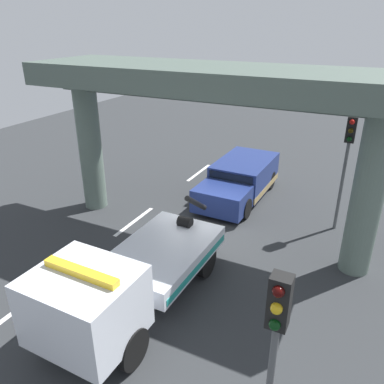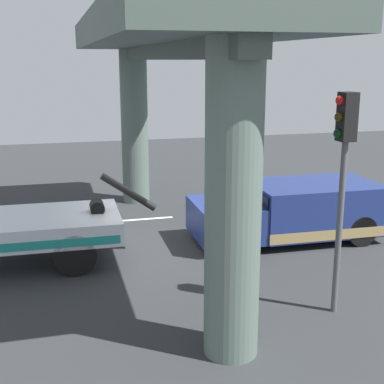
% 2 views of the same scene
% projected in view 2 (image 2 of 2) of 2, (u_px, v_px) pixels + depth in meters
% --- Properties ---
extents(ground_plane, '(60.00, 40.00, 0.10)m').
position_uv_depth(ground_plane, '(149.00, 253.00, 14.00)').
color(ground_plane, '#2D3033').
extents(lane_stripe_west, '(2.60, 0.16, 0.01)m').
position_uv_depth(lane_stripe_west, '(306.00, 207.00, 18.21)').
color(lane_stripe_west, silver).
rests_on(lane_stripe_west, ground).
extents(lane_stripe_mid, '(2.60, 0.16, 0.01)m').
position_uv_depth(lane_stripe_mid, '(132.00, 220.00, 16.73)').
color(lane_stripe_mid, silver).
rests_on(lane_stripe_mid, ground).
extents(towed_van_green, '(5.23, 2.29, 1.58)m').
position_uv_depth(towed_van_green, '(294.00, 212.00, 14.82)').
color(towed_van_green, navy).
rests_on(towed_van_green, ground).
extents(overpass_structure, '(3.60, 12.45, 6.03)m').
position_uv_depth(overpass_structure, '(165.00, 55.00, 12.90)').
color(overpass_structure, '#596B60').
rests_on(overpass_structure, ground).
extents(traffic_light_near, '(0.39, 0.32, 4.34)m').
position_uv_depth(traffic_light_near, '(343.00, 156.00, 9.91)').
color(traffic_light_near, '#515456').
rests_on(traffic_light_near, ground).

